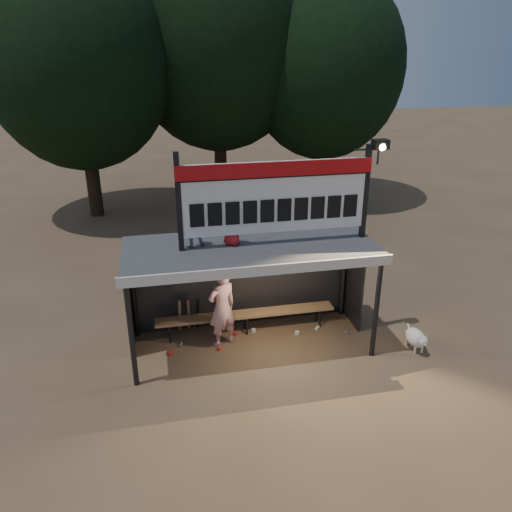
# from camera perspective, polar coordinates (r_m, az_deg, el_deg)

# --- Properties ---
(ground) EXTENTS (80.00, 80.00, 0.00)m
(ground) POSITION_cam_1_polar(r_m,az_deg,el_deg) (10.96, -0.61, -10.08)
(ground) COLOR brown
(ground) RESTS_ON ground
(player) EXTENTS (0.77, 0.65, 1.78)m
(player) POSITION_cam_1_polar(r_m,az_deg,el_deg) (10.56, -3.89, -5.89)
(player) COLOR white
(player) RESTS_ON ground
(child_a) EXTENTS (0.56, 0.48, 0.99)m
(child_a) POSITION_cam_1_polar(r_m,az_deg,el_deg) (9.74, -7.45, 3.84)
(child_a) COLOR slate
(child_a) RESTS_ON dugout_shelter
(child_b) EXTENTS (0.52, 0.51, 0.90)m
(child_b) POSITION_cam_1_polar(r_m,az_deg,el_deg) (9.77, -2.77, 3.78)
(child_b) COLOR red
(child_b) RESTS_ON dugout_shelter
(dugout_shelter) EXTENTS (5.10, 2.08, 2.32)m
(dugout_shelter) POSITION_cam_1_polar(r_m,az_deg,el_deg) (10.29, -0.91, -0.70)
(dugout_shelter) COLOR #3A3A3C
(dugout_shelter) RESTS_ON ground
(scoreboard_assembly) EXTENTS (4.10, 0.27, 1.99)m
(scoreboard_assembly) POSITION_cam_1_polar(r_m,az_deg,el_deg) (9.67, 2.59, 7.03)
(scoreboard_assembly) COLOR black
(scoreboard_assembly) RESTS_ON dugout_shelter
(bench) EXTENTS (4.00, 0.35, 0.48)m
(bench) POSITION_cam_1_polar(r_m,az_deg,el_deg) (11.19, -1.17, -6.72)
(bench) COLOR olive
(bench) RESTS_ON ground
(tree_left) EXTENTS (6.46, 6.46, 9.27)m
(tree_left) POSITION_cam_1_polar(r_m,az_deg,el_deg) (19.16, -19.73, 20.35)
(tree_left) COLOR black
(tree_left) RESTS_ON ground
(tree_mid) EXTENTS (7.22, 7.22, 10.36)m
(tree_mid) POSITION_cam_1_polar(r_m,az_deg,el_deg) (20.70, -4.45, 23.42)
(tree_mid) COLOR black
(tree_mid) RESTS_ON ground
(tree_right) EXTENTS (6.08, 6.08, 8.72)m
(tree_right) POSITION_cam_1_polar(r_m,az_deg,el_deg) (20.67, 7.86, 20.58)
(tree_right) COLOR black
(tree_right) RESTS_ON ground
(dog) EXTENTS (0.36, 0.81, 0.49)m
(dog) POSITION_cam_1_polar(r_m,az_deg,el_deg) (11.18, 17.85, -8.91)
(dog) COLOR white
(dog) RESTS_ON ground
(bats) EXTENTS (0.48, 0.33, 0.84)m
(bats) POSITION_cam_1_polar(r_m,az_deg,el_deg) (11.30, -7.70, -6.65)
(bats) COLOR olive
(bats) RESTS_ON ground
(litter) EXTENTS (4.01, 0.67, 0.08)m
(litter) POSITION_cam_1_polar(r_m,az_deg,el_deg) (11.12, -0.31, -9.31)
(litter) COLOR #B52D1F
(litter) RESTS_ON ground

